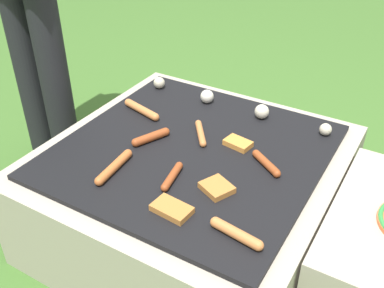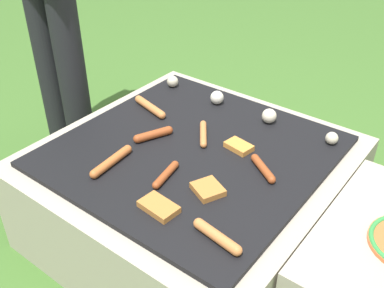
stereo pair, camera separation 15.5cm
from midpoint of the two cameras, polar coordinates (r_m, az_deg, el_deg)
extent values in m
plane|color=#3D6628|center=(1.81, 2.50, -10.88)|extent=(14.00, 14.00, 0.00)
cube|color=#A89E8C|center=(1.69, 2.65, -6.40)|extent=(0.99, 0.99, 0.37)
cube|color=black|center=(1.57, 2.83, -0.98)|extent=(0.87, 0.87, 0.02)
cylinder|color=black|center=(2.15, -15.59, 9.37)|extent=(0.13, 0.13, 0.86)
cylinder|color=black|center=(2.04, -12.88, 8.43)|extent=(0.13, 0.13, 0.86)
cylinder|color=#93421E|center=(1.42, -0.23, -4.02)|extent=(0.05, 0.12, 0.02)
sphere|color=#93421E|center=(1.38, -1.38, -5.39)|extent=(0.02, 0.02, 0.02)
sphere|color=#93421E|center=(1.46, 0.86, -2.73)|extent=(0.02, 0.02, 0.02)
cylinder|color=#93421E|center=(1.48, 12.00, -3.14)|extent=(0.12, 0.09, 0.03)
sphere|color=#93421E|center=(1.44, 13.19, -4.52)|extent=(0.03, 0.03, 0.03)
sphere|color=#93421E|center=(1.52, 10.89, -1.83)|extent=(0.03, 0.03, 0.03)
cylinder|color=#B7602D|center=(1.49, -7.28, -2.28)|extent=(0.04, 0.17, 0.03)
sphere|color=#B7602D|center=(1.54, -5.35, -0.75)|extent=(0.03, 0.03, 0.03)
sphere|color=#B7602D|center=(1.44, -9.35, -3.92)|extent=(0.03, 0.03, 0.03)
cylinder|color=#C6753D|center=(1.63, 4.18, 1.22)|extent=(0.10, 0.13, 0.02)
sphere|color=#C6753D|center=(1.57, 4.30, -0.16)|extent=(0.02, 0.02, 0.02)
sphere|color=#C6753D|center=(1.69, 4.07, 2.51)|extent=(0.02, 0.02, 0.02)
cylinder|color=#C6753D|center=(1.79, -2.89, 4.66)|extent=(0.17, 0.07, 0.03)
sphere|color=#C6753D|center=(1.85, -4.40, 5.64)|extent=(0.03, 0.03, 0.03)
sphere|color=#C6753D|center=(1.73, -1.29, 3.62)|extent=(0.03, 0.03, 0.03)
cylinder|color=#C6753D|center=(1.22, 6.92, -11.73)|extent=(0.14, 0.05, 0.03)
sphere|color=#C6753D|center=(1.20, 9.52, -13.35)|extent=(0.03, 0.03, 0.03)
sphere|color=#C6753D|center=(1.25, 4.46, -10.17)|extent=(0.03, 0.03, 0.03)
cylinder|color=#93421E|center=(1.61, -2.21, 1.13)|extent=(0.08, 0.13, 0.03)
sphere|color=#93421E|center=(1.59, -4.20, 0.56)|extent=(0.03, 0.03, 0.03)
sphere|color=#93421E|center=(1.64, -0.27, 1.69)|extent=(0.03, 0.03, 0.03)
cube|color=#B27033|center=(1.31, -0.84, -8.11)|extent=(0.12, 0.08, 0.02)
cube|color=#D18438|center=(1.57, 8.79, -0.39)|extent=(0.10, 0.07, 0.02)
cube|color=#B27033|center=(1.37, 5.28, -5.85)|extent=(0.12, 0.11, 0.02)
sphere|color=beige|center=(1.97, -0.21, 7.90)|extent=(0.05, 0.05, 0.05)
sphere|color=silver|center=(1.84, 5.62, 5.83)|extent=(0.05, 0.05, 0.05)
sphere|color=beige|center=(1.74, 12.32, 3.43)|extent=(0.06, 0.06, 0.06)
sphere|color=beige|center=(1.68, 19.90, 0.62)|extent=(0.04, 0.04, 0.04)
camera|label=1|loc=(0.08, -87.14, 1.90)|focal=42.00mm
camera|label=2|loc=(0.08, 92.86, -1.90)|focal=42.00mm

